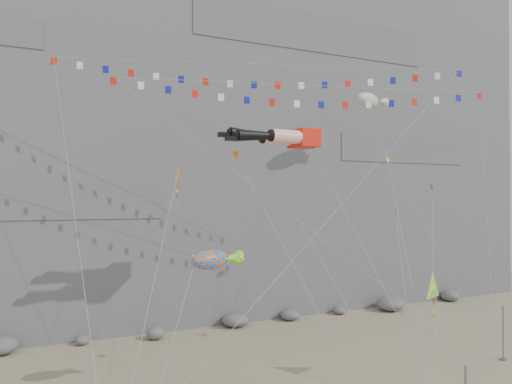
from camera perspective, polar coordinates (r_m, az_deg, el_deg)
cliff at (r=63.39m, az=-7.76°, el=10.80°), size 80.00×28.00×50.00m
talus_boulders at (r=49.42m, az=-2.37°, el=-14.45°), size 60.00×3.00×1.20m
anchor_pole_right at (r=43.67m, az=26.40°, el=-14.22°), size 0.12×0.12×4.13m
legs_kite at (r=37.16m, az=2.75°, el=6.25°), size 7.97×14.79×21.61m
flag_banner_upper at (r=40.60m, az=1.14°, el=14.37°), size 30.56×17.24×29.29m
flag_banner_lower at (r=39.43m, az=6.12°, el=11.98°), size 28.17×12.18×24.74m
harlequin_kite at (r=31.34m, az=-9.02°, el=1.82°), size 5.63×7.09×15.84m
fish_windsock at (r=30.66m, az=-5.28°, el=-7.72°), size 7.47×6.39×11.36m
delta_kite at (r=35.10m, az=19.70°, el=-10.46°), size 5.17×6.75×9.60m
blimp_windsock at (r=50.76m, az=12.67°, el=10.17°), size 4.51×15.25×25.86m
small_kite_a at (r=37.27m, az=-2.19°, el=3.92°), size 3.69×13.39×20.29m
small_kite_b at (r=40.66m, az=15.68°, el=-2.34°), size 6.90×9.75×15.77m
small_kite_c at (r=33.65m, az=5.15°, el=-3.61°), size 2.75×9.20×13.91m
small_kite_d at (r=44.12m, az=14.91°, el=3.14°), size 8.69×14.25×22.24m
small_kite_e at (r=42.77m, az=19.45°, el=0.16°), size 8.55×8.92×17.50m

